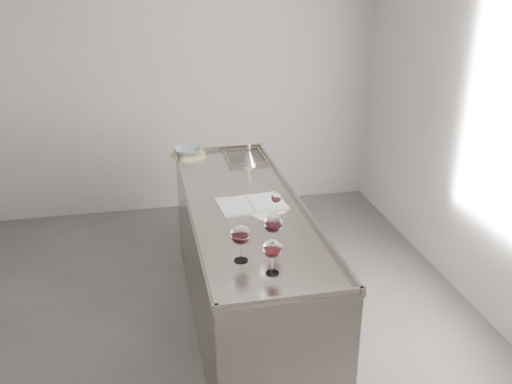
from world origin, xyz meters
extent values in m
cube|color=#4A4846|center=(0.00, 0.00, -0.01)|extent=(4.50, 5.00, 0.02)
cube|color=#A8A5A2|center=(0.00, 2.51, 1.40)|extent=(4.50, 0.02, 2.80)
cube|color=gray|center=(0.50, 0.30, 0.46)|extent=(0.75, 2.40, 0.92)
cube|color=gray|center=(0.50, 0.30, 0.93)|extent=(0.77, 2.42, 0.02)
cube|color=gray|center=(0.50, -0.89, 0.96)|extent=(0.77, 0.02, 0.03)
cube|color=gray|center=(0.50, 1.49, 0.96)|extent=(0.77, 0.02, 0.03)
cube|color=gray|center=(0.14, 0.30, 0.96)|extent=(0.02, 2.42, 0.03)
cube|color=gray|center=(0.86, 0.30, 0.96)|extent=(0.02, 2.42, 0.03)
cube|color=#595654|center=(0.68, 1.22, 0.94)|extent=(0.30, 0.38, 0.01)
cylinder|color=white|center=(0.33, -0.45, 0.94)|extent=(0.08, 0.08, 0.00)
cylinder|color=white|center=(0.33, -0.45, 1.00)|extent=(0.01, 0.01, 0.11)
ellipsoid|color=white|center=(0.33, -0.45, 1.10)|extent=(0.11, 0.11, 0.12)
cylinder|color=#33060C|center=(0.33, -0.45, 1.08)|extent=(0.08, 0.08, 0.03)
cylinder|color=white|center=(0.47, -0.62, 0.94)|extent=(0.07, 0.07, 0.00)
cylinder|color=white|center=(0.47, -0.62, 0.99)|extent=(0.01, 0.01, 0.10)
ellipsoid|color=white|center=(0.47, -0.62, 1.09)|extent=(0.10, 0.10, 0.11)
cylinder|color=#39070B|center=(0.47, -0.62, 1.07)|extent=(0.07, 0.07, 0.02)
cylinder|color=white|center=(0.54, -0.35, 0.94)|extent=(0.08, 0.08, 0.00)
cylinder|color=white|center=(0.54, -0.35, 1.00)|extent=(0.01, 0.01, 0.11)
ellipsoid|color=white|center=(0.54, -0.35, 1.10)|extent=(0.11, 0.11, 0.12)
cylinder|color=#330712|center=(0.54, -0.35, 1.07)|extent=(0.08, 0.08, 0.02)
cylinder|color=white|center=(0.68, 0.14, 0.94)|extent=(0.05, 0.05, 0.00)
cylinder|color=white|center=(0.68, 0.14, 0.98)|extent=(0.01, 0.01, 0.07)
ellipsoid|color=white|center=(0.68, 0.14, 1.04)|extent=(0.07, 0.07, 0.07)
cylinder|color=#330612|center=(0.68, 0.14, 1.03)|extent=(0.05, 0.05, 0.02)
cube|color=white|center=(0.43, 0.27, 0.95)|extent=(0.24, 0.32, 0.01)
cube|color=white|center=(0.66, 0.29, 0.95)|extent=(0.24, 0.32, 0.01)
cylinder|color=white|center=(0.54, 0.28, 0.95)|extent=(0.04, 0.31, 0.01)
cube|color=white|center=(0.58, 0.21, 0.94)|extent=(0.34, 0.38, 0.00)
cylinder|color=#C9B782|center=(0.23, 1.38, 0.95)|extent=(0.37, 0.37, 0.02)
imported|color=#87999D|center=(0.22, 1.38, 0.99)|extent=(0.25, 0.25, 0.05)
cone|color=#A6A094|center=(0.68, 1.06, 1.00)|extent=(0.13, 0.13, 0.11)
cylinder|color=#A6A094|center=(0.68, 1.06, 1.06)|extent=(0.02, 0.02, 0.03)
cylinder|color=olive|center=(0.68, 1.06, 1.09)|extent=(0.03, 0.03, 0.01)
cone|color=#A6A094|center=(0.68, 1.06, 1.11)|extent=(0.02, 0.02, 0.04)
camera|label=1|loc=(-0.15, -3.16, 2.49)|focal=40.00mm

